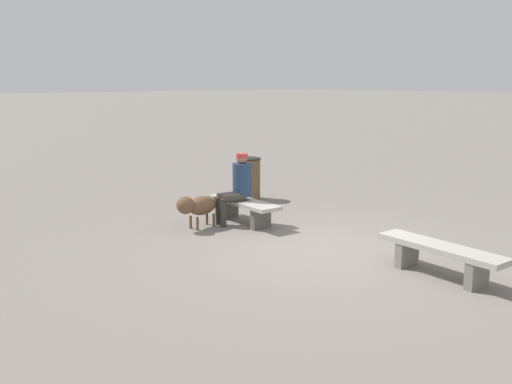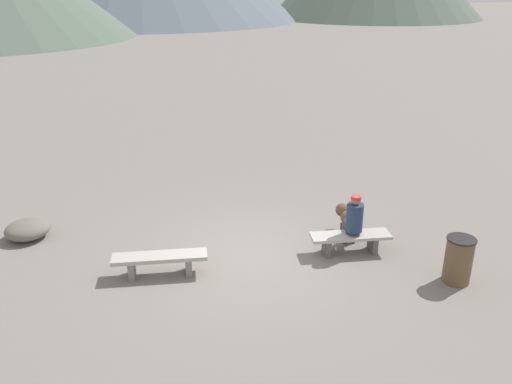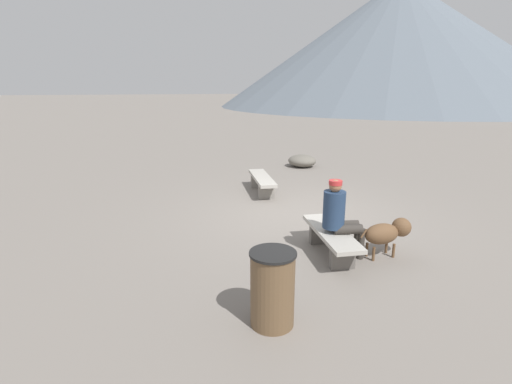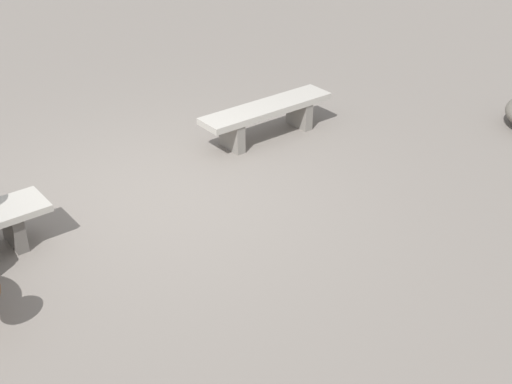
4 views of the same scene
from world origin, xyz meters
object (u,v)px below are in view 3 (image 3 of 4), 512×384
object	(u,v)px
dog	(388,232)
boulder	(302,161)
seated_person	(339,214)
bench_left	(262,181)
trash_bin	(272,289)
bench_right	(331,237)

from	to	relation	value
dog	boulder	world-z (taller)	dog
seated_person	bench_left	bearing A→B (deg)	-165.94
bench_left	trash_bin	bearing A→B (deg)	-9.69
bench_right	seated_person	distance (m)	0.42
trash_bin	boulder	bearing A→B (deg)	157.53
dog	bench_right	bearing A→B (deg)	158.76
seated_person	trash_bin	size ratio (longest dim) A/B	1.42
bench_right	trash_bin	distance (m)	2.12
bench_left	trash_bin	world-z (taller)	trash_bin
bench_left	boulder	distance (m)	3.51
bench_left	boulder	world-z (taller)	bench_left
seated_person	dog	distance (m)	0.85
dog	boulder	distance (m)	6.98
seated_person	trash_bin	xyz separation A→B (m)	(1.49, -1.51, -0.27)
seated_person	dog	bearing A→B (deg)	88.47
trash_bin	bench_left	bearing A→B (deg)	166.68
dog	trash_bin	xyz separation A→B (m)	(1.32, -2.28, 0.04)
bench_left	trash_bin	size ratio (longest dim) A/B	2.01
bench_left	dog	distance (m)	4.21
trash_bin	boulder	xyz separation A→B (m)	(-8.21, 3.39, -0.25)
bench_right	trash_bin	xyz separation A→B (m)	(1.56, -1.43, 0.14)
trash_bin	bench_right	bearing A→B (deg)	137.56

